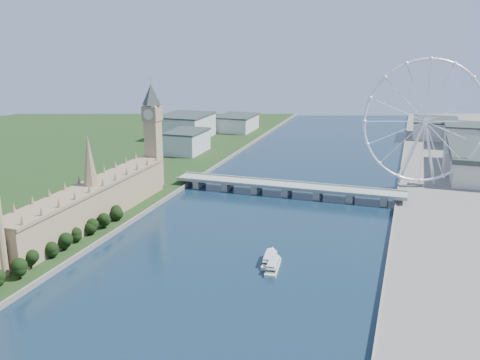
% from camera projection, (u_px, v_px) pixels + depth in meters
% --- Properties ---
extents(tree_row, '(9.14, 217.14, 20.30)m').
position_uv_depth(tree_row, '(28.00, 265.00, 334.42)').
color(tree_row, black).
rests_on(tree_row, ground).
extents(parliament_range, '(24.00, 200.00, 70.00)m').
position_uv_depth(parliament_range, '(92.00, 203.00, 424.26)').
color(parliament_range, tan).
rests_on(parliament_range, ground).
extents(big_ben, '(20.02, 20.02, 110.00)m').
position_uv_depth(big_ben, '(152.00, 122.00, 510.47)').
color(big_ben, tan).
rests_on(big_ben, ground).
extents(westminster_bridge, '(220.00, 22.00, 9.50)m').
position_uv_depth(westminster_bridge, '(287.00, 188.00, 508.12)').
color(westminster_bridge, gray).
rests_on(westminster_bridge, ground).
extents(london_eye, '(113.60, 39.12, 124.30)m').
position_uv_depth(london_eye, '(425.00, 122.00, 506.43)').
color(london_eye, silver).
rests_on(london_eye, ground).
extents(county_hall, '(54.00, 144.00, 35.00)m').
position_uv_depth(county_hall, '(473.00, 176.00, 576.49)').
color(county_hall, beige).
rests_on(county_hall, ground).
extents(city_skyline, '(505.00, 280.00, 32.00)m').
position_uv_depth(city_skyline, '(359.00, 133.00, 731.92)').
color(city_skyline, beige).
rests_on(city_skyline, ground).
extents(tour_boat_near, '(11.13, 30.32, 6.54)m').
position_uv_depth(tour_boat_near, '(269.00, 262.00, 358.69)').
color(tour_boat_near, white).
rests_on(tour_boat_near, ground).
extents(tour_boat_far, '(10.77, 30.38, 6.57)m').
position_uv_depth(tour_boat_far, '(273.00, 269.00, 347.97)').
color(tour_boat_far, beige).
rests_on(tour_boat_far, ground).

